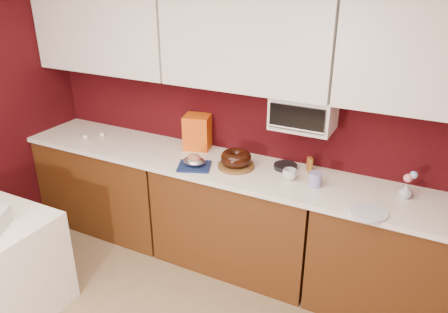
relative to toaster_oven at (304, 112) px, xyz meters
name	(u,v)px	position (x,y,z in m)	size (l,w,h in m)	color
wall_back	(255,114)	(-0.45, 0.15, -0.12)	(4.00, 0.02, 2.50)	#39070B
base_cabinet_left	(111,185)	(-1.78, -0.17, -0.95)	(1.31, 0.58, 0.86)	#4E290F
base_cabinet_center	(237,219)	(-0.45, -0.17, -0.95)	(1.31, 0.58, 0.86)	#4E290F
base_cabinet_right	(408,265)	(0.88, -0.17, -0.95)	(1.31, 0.58, 0.86)	#4E290F
countertop	(237,170)	(-0.45, -0.17, -0.49)	(4.00, 0.62, 0.04)	white
upper_cabinet_left	(105,30)	(-1.78, -0.02, 0.48)	(1.31, 0.33, 0.70)	white
upper_cabinet_center	(248,42)	(-0.45, -0.02, 0.48)	(1.31, 0.33, 0.70)	white
toaster_oven	(304,112)	(0.00, 0.00, 0.00)	(0.45, 0.30, 0.25)	white
toaster_oven_door	(297,118)	(0.00, -0.16, 0.00)	(0.40, 0.02, 0.18)	black
toaster_oven_handle	(295,129)	(0.00, -0.18, -0.07)	(0.02, 0.02, 0.42)	silver
cake_base	(236,166)	(-0.46, -0.17, -0.46)	(0.28, 0.28, 0.03)	brown
bundt_cake	(236,158)	(-0.46, -0.17, -0.40)	(0.24, 0.24, 0.10)	black
navy_towel	(194,166)	(-0.75, -0.32, -0.47)	(0.25, 0.21, 0.02)	#14204B
foil_ham_nest	(194,161)	(-0.75, -0.32, -0.42)	(0.17, 0.15, 0.06)	white
roasted_ham	(194,158)	(-0.75, -0.32, -0.40)	(0.11, 0.09, 0.07)	#A5654B
pandoro_box	(198,132)	(-0.93, 0.04, -0.33)	(0.22, 0.20, 0.30)	red
dark_pan	(285,166)	(-0.11, -0.01, -0.46)	(0.18, 0.18, 0.03)	black
coffee_mug	(290,174)	(-0.02, -0.18, -0.42)	(0.09, 0.09, 0.10)	silver
blue_jar	(315,179)	(0.18, -0.19, -0.42)	(0.09, 0.09, 0.11)	#1B1E98
flower_vase	(406,190)	(0.78, -0.08, -0.42)	(0.08, 0.08, 0.11)	#B1B9C9
flower_pink	(408,178)	(0.78, -0.08, -0.33)	(0.06, 0.06, 0.06)	pink
flower_blue	(414,175)	(0.81, -0.06, -0.30)	(0.05, 0.05, 0.05)	#99BDF6
china_plate	(369,213)	(0.60, -0.40, -0.47)	(0.24, 0.24, 0.01)	silver
amber_bottle	(309,164)	(0.06, 0.04, -0.42)	(0.04, 0.04, 0.11)	#91451A
egg_left	(85,137)	(-1.95, -0.25, -0.45)	(0.06, 0.04, 0.04)	white
egg_right	(102,135)	(-1.86, -0.13, -0.46)	(0.05, 0.04, 0.04)	white
amber_bottle_tall	(311,166)	(0.09, -0.01, -0.41)	(0.04, 0.04, 0.12)	brown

